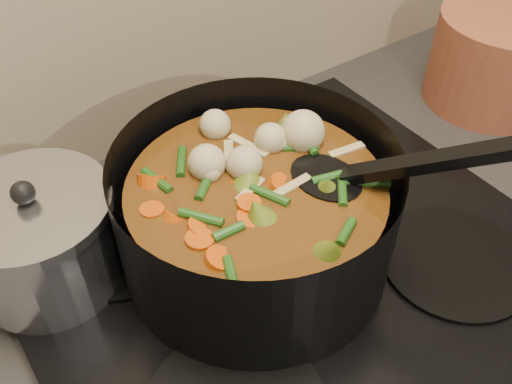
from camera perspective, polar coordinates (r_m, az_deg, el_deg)
stovetop at (r=0.72m, az=2.93°, el=-6.60°), size 0.62×0.54×0.03m
stockpot at (r=0.65m, az=0.07°, el=-2.36°), size 0.41×0.41×0.23m
saucepan at (r=0.69m, az=-20.70°, el=-4.43°), size 0.18×0.18×0.15m
terracotta_crock at (r=1.03m, az=23.01°, el=12.11°), size 0.28×0.28×0.15m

